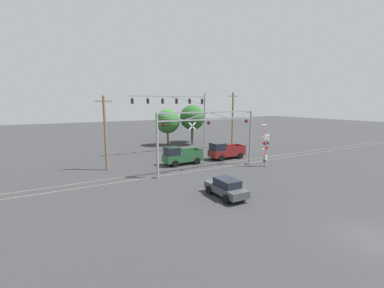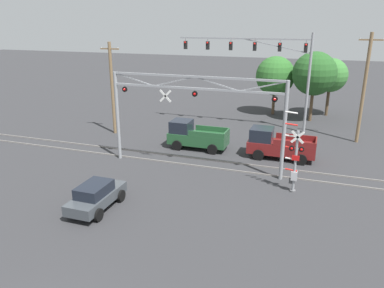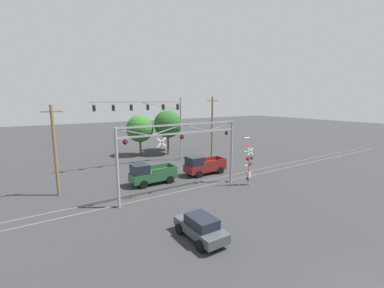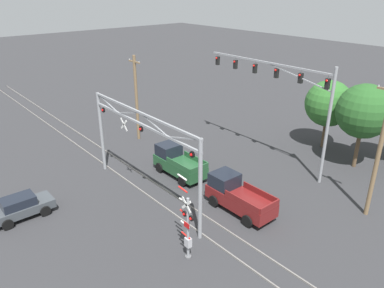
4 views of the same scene
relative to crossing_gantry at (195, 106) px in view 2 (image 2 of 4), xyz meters
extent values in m
cube|color=gray|center=(0.01, 0.28, -4.41)|extent=(80.00, 0.08, 0.10)
cube|color=gray|center=(0.01, 1.72, -4.41)|extent=(80.00, 0.08, 0.10)
cylinder|color=gray|center=(-5.99, 0.00, -1.19)|extent=(0.25, 0.25, 6.52)
cylinder|color=gray|center=(6.01, 0.00, -1.19)|extent=(0.25, 0.25, 6.52)
cube|color=gray|center=(0.01, 0.00, 1.22)|extent=(12.25, 0.14, 0.14)
cube|color=gray|center=(0.01, 0.00, 2.00)|extent=(12.25, 0.14, 0.14)
cube|color=gray|center=(-4.49, 0.00, 1.61)|extent=(3.02, 0.08, 0.86)
cube|color=gray|center=(-1.49, 0.00, 1.61)|extent=(3.02, 0.08, 0.86)
cube|color=gray|center=(1.51, 0.00, 1.61)|extent=(3.02, 0.08, 0.86)
cube|color=gray|center=(4.51, 0.00, 1.61)|extent=(3.02, 0.08, 0.86)
cylinder|color=black|center=(-5.26, 0.00, 0.86)|extent=(0.38, 0.10, 0.38)
sphere|color=red|center=(-5.26, -0.07, 0.86)|extent=(0.18, 0.18, 0.18)
cylinder|color=gray|center=(-5.26, 0.00, 1.10)|extent=(0.04, 0.04, 0.10)
cylinder|color=black|center=(0.01, 0.00, 0.86)|extent=(0.38, 0.10, 0.38)
sphere|color=red|center=(0.01, -0.07, 0.86)|extent=(0.18, 0.18, 0.18)
cylinder|color=gray|center=(0.01, 0.00, 1.10)|extent=(0.04, 0.04, 0.10)
cylinder|color=black|center=(5.29, 0.00, 0.86)|extent=(0.38, 0.10, 0.38)
sphere|color=red|center=(5.29, -0.07, 0.86)|extent=(0.18, 0.18, 0.18)
cylinder|color=gray|center=(5.29, 0.00, 1.10)|extent=(0.04, 0.04, 0.10)
cube|color=white|center=(-2.09, -0.10, 0.60)|extent=(0.88, 0.03, 0.88)
cube|color=white|center=(-2.09, -0.10, 0.60)|extent=(0.88, 0.03, 0.88)
cylinder|color=black|center=(-2.09, -0.12, 0.60)|extent=(0.04, 0.04, 0.02)
cylinder|color=gray|center=(6.96, -1.69, -2.52)|extent=(0.16, 0.16, 3.88)
cylinder|color=#59595B|center=(6.96, -1.69, -4.41)|extent=(0.35, 0.35, 0.10)
cube|color=white|center=(6.96, -1.80, -0.93)|extent=(0.78, 0.03, 0.78)
cube|color=white|center=(6.96, -1.80, -0.93)|extent=(0.78, 0.03, 0.78)
cylinder|color=black|center=(6.96, -1.83, -0.93)|extent=(0.04, 0.04, 0.02)
cylinder|color=black|center=(6.68, -1.69, -1.68)|extent=(0.32, 0.09, 0.32)
sphere|color=red|center=(6.68, -1.75, -1.68)|extent=(0.16, 0.16, 0.16)
cylinder|color=black|center=(7.24, -1.69, -1.68)|extent=(0.32, 0.09, 0.32)
sphere|color=red|center=(7.24, -1.75, -1.68)|extent=(0.16, 0.16, 0.16)
cube|color=gray|center=(6.96, -1.69, -1.68)|extent=(0.64, 0.06, 0.06)
cube|color=red|center=(6.96, -1.79, -2.23)|extent=(0.44, 0.02, 0.32)
cube|color=#B2B2B7|center=(6.96, -1.69, -3.41)|extent=(0.36, 0.28, 0.56)
cylinder|color=red|center=(6.75, -1.69, -3.05)|extent=(0.71, 0.09, 0.14)
cylinder|color=white|center=(6.70, -1.69, -2.35)|extent=(0.71, 0.09, 0.14)
cylinder|color=red|center=(6.65, -1.69, -1.64)|extent=(0.71, 0.09, 0.14)
cylinder|color=white|center=(6.60, -1.69, -0.93)|extent=(0.71, 0.09, 0.14)
cylinder|color=red|center=(6.54, -1.69, -0.22)|extent=(0.71, 0.09, 0.14)
cylinder|color=white|center=(6.49, -1.69, 0.49)|extent=(0.71, 0.09, 0.14)
cube|color=#3F3F42|center=(6.80, -1.69, -3.76)|extent=(0.24, 0.12, 0.36)
cylinder|color=gray|center=(6.81, 11.66, 0.03)|extent=(0.24, 0.24, 8.98)
cube|color=gray|center=(0.71, 11.66, 3.92)|extent=(12.21, 0.14, 0.14)
cube|color=gray|center=(3.76, 11.66, 3.32)|extent=(6.12, 0.08, 1.28)
cylinder|color=gray|center=(-4.90, 11.66, 3.77)|extent=(0.04, 0.04, 0.30)
cube|color=black|center=(-4.90, 11.66, 3.24)|extent=(0.30, 0.26, 0.76)
sphere|color=red|center=(-4.90, 11.49, 3.49)|extent=(0.18, 0.18, 0.18)
cylinder|color=gray|center=(-2.66, 11.66, 3.77)|extent=(0.04, 0.04, 0.30)
cube|color=black|center=(-2.66, 11.66, 3.24)|extent=(0.30, 0.26, 0.76)
sphere|color=red|center=(-2.66, 11.49, 3.49)|extent=(0.18, 0.18, 0.18)
cylinder|color=gray|center=(-0.42, 11.66, 3.77)|extent=(0.04, 0.04, 0.30)
cube|color=black|center=(-0.42, 11.66, 3.24)|extent=(0.30, 0.26, 0.76)
sphere|color=red|center=(-0.42, 11.49, 3.49)|extent=(0.18, 0.18, 0.18)
cylinder|color=gray|center=(1.83, 11.66, 3.77)|extent=(0.04, 0.04, 0.30)
cube|color=black|center=(1.83, 11.66, 3.24)|extent=(0.30, 0.26, 0.76)
sphere|color=red|center=(1.83, 11.49, 3.49)|extent=(0.18, 0.18, 0.18)
cylinder|color=gray|center=(4.07, 11.66, 3.77)|extent=(0.04, 0.04, 0.30)
cube|color=black|center=(4.07, 11.66, 3.24)|extent=(0.30, 0.26, 0.76)
sphere|color=red|center=(4.07, 11.49, 3.49)|extent=(0.18, 0.18, 0.18)
cylinder|color=gray|center=(6.31, 11.66, 3.77)|extent=(0.04, 0.04, 0.30)
cube|color=black|center=(6.31, 11.66, 3.24)|extent=(0.30, 0.26, 0.76)
sphere|color=red|center=(6.31, 11.49, 3.49)|extent=(0.18, 0.18, 0.18)
cube|color=#23512D|center=(-1.07, 4.08, -3.61)|extent=(4.77, 1.88, 0.88)
cube|color=black|center=(-2.52, 4.08, -2.69)|extent=(1.57, 1.73, 0.96)
cube|color=#23512D|center=(-0.18, 3.18, -2.95)|extent=(2.80, 0.08, 0.43)
cube|color=#23512D|center=(-0.18, 4.98, -2.95)|extent=(2.80, 0.08, 0.43)
cube|color=#23512D|center=(1.27, 4.08, -2.95)|extent=(0.10, 1.80, 0.43)
cylinder|color=black|center=(-2.55, 3.12, -4.05)|extent=(0.82, 0.24, 0.82)
cylinder|color=black|center=(-2.55, 5.03, -4.05)|extent=(0.82, 0.24, 0.82)
cylinder|color=black|center=(0.41, 3.12, -4.05)|extent=(0.82, 0.24, 0.82)
cylinder|color=black|center=(0.41, 5.03, -4.05)|extent=(0.82, 0.24, 0.82)
cube|color=maroon|center=(5.58, 3.99, -3.61)|extent=(4.99, 1.88, 0.88)
cube|color=black|center=(4.05, 3.99, -2.69)|extent=(1.64, 1.73, 0.96)
cube|color=maroon|center=(6.50, 3.09, -2.95)|extent=(2.95, 0.08, 0.43)
cube|color=maroon|center=(6.50, 4.89, -2.95)|extent=(2.95, 0.08, 0.43)
cube|color=maroon|center=(8.02, 3.99, -2.95)|extent=(0.10, 1.80, 0.43)
cylinder|color=black|center=(4.03, 3.03, -4.05)|extent=(0.82, 0.24, 0.82)
cylinder|color=black|center=(4.03, 4.94, -4.05)|extent=(0.82, 0.24, 0.82)
cylinder|color=black|center=(7.12, 3.03, -4.05)|extent=(0.82, 0.24, 0.82)
cylinder|color=black|center=(7.12, 4.94, -4.05)|extent=(0.82, 0.24, 0.82)
cube|color=#3D4247|center=(-3.18, -7.49, -3.82)|extent=(1.62, 3.94, 0.58)
cube|color=black|center=(-3.18, -7.65, -3.23)|extent=(1.38, 2.05, 0.59)
cylinder|color=black|center=(-4.00, -6.31, -4.11)|extent=(0.24, 0.70, 0.70)
cylinder|color=black|center=(-2.36, -6.31, -4.11)|extent=(0.24, 0.70, 0.70)
cylinder|color=black|center=(-4.00, -8.67, -4.11)|extent=(0.24, 0.70, 0.70)
cylinder|color=black|center=(-2.36, -8.67, -4.11)|extent=(0.24, 0.70, 0.70)
cylinder|color=brown|center=(-9.76, 5.74, -0.35)|extent=(0.28, 0.28, 8.22)
cube|color=brown|center=(-9.76, 5.74, 3.17)|extent=(1.80, 0.12, 0.12)
cylinder|color=silver|center=(-10.58, 5.74, 3.27)|extent=(0.08, 0.08, 0.12)
cylinder|color=silver|center=(-8.94, 5.74, 3.27)|extent=(0.08, 0.08, 0.12)
cylinder|color=brown|center=(11.29, 10.19, 0.10)|extent=(0.28, 0.28, 9.11)
cube|color=brown|center=(11.29, 10.19, 4.05)|extent=(1.80, 0.12, 0.12)
cylinder|color=silver|center=(10.47, 10.19, 4.15)|extent=(0.08, 0.08, 0.12)
cylinder|color=silver|center=(12.11, 10.19, 4.15)|extent=(0.08, 0.08, 0.12)
cylinder|color=brown|center=(7.16, 16.30, -2.78)|extent=(0.32, 0.32, 3.35)
sphere|color=#265623|center=(7.16, 16.30, 0.43)|extent=(4.39, 4.39, 4.39)
cylinder|color=brown|center=(8.75, 19.32, -2.88)|extent=(0.32, 0.32, 3.15)
sphere|color=#387533|center=(8.75, 19.32, -0.05)|extent=(3.58, 3.58, 3.58)
cylinder|color=brown|center=(3.12, 17.96, -3.07)|extent=(0.32, 0.32, 2.78)
sphere|color=#2D6628|center=(3.12, 17.96, -0.20)|extent=(4.20, 4.20, 4.20)
camera|label=1|loc=(-15.16, -23.29, 2.99)|focal=24.00mm
camera|label=2|loc=(7.97, -23.43, 5.57)|focal=35.00mm
camera|label=3|loc=(-11.78, -19.73, 4.15)|focal=24.00mm
camera|label=4|loc=(19.99, -12.39, 9.79)|focal=35.00mm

